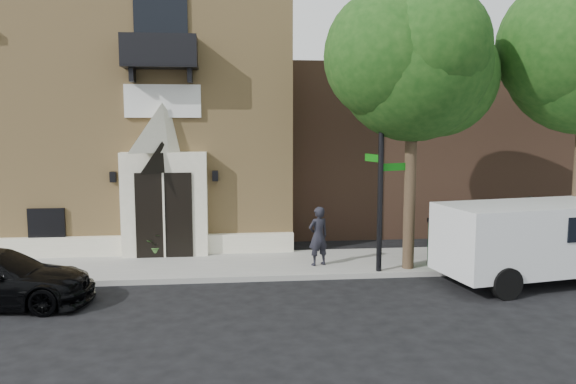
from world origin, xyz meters
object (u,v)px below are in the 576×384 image
cargo_van (543,238)px  pedestrian_near (318,236)px  fire_hydrant (448,257)px  pedestrian_far (530,226)px  street_sign (381,170)px  dumpster (468,242)px

cargo_van → pedestrian_near: bearing=151.9°
fire_hydrant → pedestrian_far: pedestrian_far is taller
street_sign → pedestrian_far: size_ratio=3.03×
fire_hydrant → pedestrian_near: 3.68m
fire_hydrant → pedestrian_far: (3.19, 1.42, 0.56)m
street_sign → pedestrian_far: (5.15, 1.39, -1.89)m
fire_hydrant → pedestrian_far: size_ratio=0.40×
fire_hydrant → pedestrian_near: (-3.55, 0.83, 0.49)m
dumpster → pedestrian_near: size_ratio=1.27×
dumpster → pedestrian_far: 2.61m
cargo_van → pedestrian_far: bearing=57.8°
dumpster → cargo_van: bearing=-54.4°
pedestrian_near → cargo_van: bearing=140.3°
fire_hydrant → pedestrian_near: bearing=166.8°
dumpster → pedestrian_near: (-4.32, 0.38, 0.19)m
pedestrian_near → dumpster: bearing=153.2°
cargo_van → dumpster: size_ratio=2.56×
street_sign → fire_hydrant: street_sign is taller
cargo_van → street_sign: 4.64m
cargo_van → pedestrian_far: cargo_van is taller
street_sign → dumpster: (2.73, 0.42, -2.14)m
pedestrian_far → pedestrian_near: bearing=93.5°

